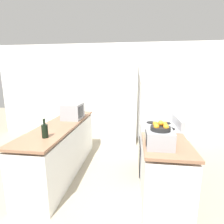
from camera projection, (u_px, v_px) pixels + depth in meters
wall_back at (119, 92)px, 4.83m from camera, size 7.00×0.06×2.60m
counter_left at (62, 149)px, 3.21m from camera, size 0.60×2.28×0.92m
counter_right at (165, 178)px, 2.30m from camera, size 0.60×0.86×0.92m
pantry_cabinet at (119, 103)px, 4.59m from camera, size 0.92×0.53×2.10m
stove at (158, 150)px, 3.08m from camera, size 0.66×0.72×1.08m
refrigerator at (157, 118)px, 3.76m from camera, size 0.76×0.78×1.74m
microwave at (73, 111)px, 3.45m from camera, size 0.36×0.46×0.31m
wine_bottle at (45, 131)px, 2.40m from camera, size 0.09×0.09×0.27m
toaster_oven at (159, 138)px, 2.11m from camera, size 0.32×0.37×0.21m
fruit_bowl at (160, 127)px, 2.06m from camera, size 0.24×0.24×0.12m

